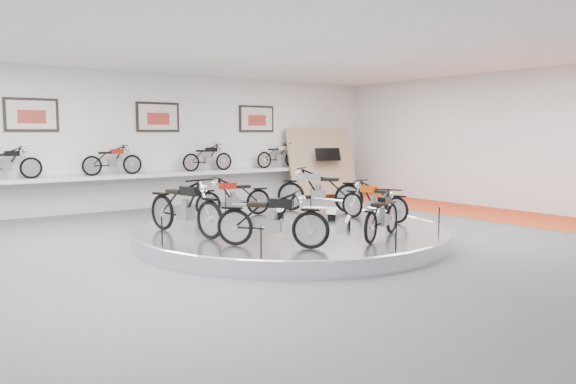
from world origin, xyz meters
TOP-DOWN VIEW (x-y plane):
  - floor at (0.00, 0.00)m, footprint 16.00×16.00m
  - ceiling at (0.00, 0.00)m, footprint 16.00×16.00m
  - wall_back at (0.00, 7.00)m, footprint 16.00×0.00m
  - wall_right at (8.00, 0.00)m, footprint 0.00×14.00m
  - orange_carpet_strip at (6.80, 0.00)m, footprint 2.40×12.60m
  - dado_band at (0.00, 6.98)m, footprint 15.68×0.04m
  - display_platform at (0.00, 0.30)m, footprint 6.40×6.40m
  - platform_rim at (0.00, 0.30)m, footprint 6.40×6.40m
  - shelf at (0.00, 6.70)m, footprint 11.00×0.55m
  - poster_left at (-3.50, 6.96)m, footprint 1.35×0.06m
  - poster_center at (0.00, 6.96)m, footprint 1.35×0.06m
  - poster_right at (3.50, 6.96)m, footprint 1.35×0.06m
  - display_panel at (5.60, 6.10)m, footprint 2.56×1.52m
  - shelf_bike_a at (-4.20, 6.70)m, footprint 1.22×0.43m
  - shelf_bike_b at (-1.50, 6.70)m, footprint 1.22×0.43m
  - shelf_bike_c at (1.50, 6.70)m, footprint 1.22×0.43m
  - shelf_bike_d at (4.20, 6.70)m, footprint 1.22×0.43m
  - bike_a at (1.85, 1.64)m, footprint 1.58×1.91m
  - bike_b at (-0.21, 2.24)m, footprint 1.63×0.77m
  - bike_c at (-2.16, 0.77)m, footprint 1.00×1.94m
  - bike_d at (-1.51, -1.21)m, footprint 1.53×1.64m
  - bike_e at (0.58, -1.71)m, footprint 1.58×1.13m
  - bike_f at (1.98, -0.10)m, footprint 0.77×1.57m

SIDE VIEW (x-z plane):
  - floor at x=0.00m, z-range 0.00..0.00m
  - orange_carpet_strip at x=6.80m, z-range 0.00..0.01m
  - display_platform at x=0.00m, z-range 0.00..0.30m
  - platform_rim at x=0.00m, z-range 0.22..0.32m
  - dado_band at x=0.00m, z-range 0.00..1.10m
  - bike_f at x=1.98m, z-range 0.30..1.18m
  - bike_e at x=0.58m, z-range 0.30..1.18m
  - bike_b at x=-0.21m, z-range 0.30..1.22m
  - bike_d at x=-1.51m, z-range 0.30..1.28m
  - bike_c at x=-2.16m, z-range 0.30..1.39m
  - bike_a at x=1.85m, z-range 0.30..1.39m
  - shelf at x=0.00m, z-range 0.95..1.05m
  - display_panel at x=5.60m, z-range 0.10..2.40m
  - shelf_bike_a at x=-4.20m, z-range 1.05..1.78m
  - shelf_bike_b at x=-1.50m, z-range 1.05..1.78m
  - shelf_bike_c at x=1.50m, z-range 1.05..1.78m
  - shelf_bike_d at x=4.20m, z-range 1.05..1.78m
  - wall_back at x=0.00m, z-range -6.00..10.00m
  - wall_right at x=8.00m, z-range -5.00..9.00m
  - poster_left at x=-3.50m, z-range 2.26..3.14m
  - poster_center at x=0.00m, z-range 2.26..3.14m
  - poster_right at x=3.50m, z-range 2.26..3.14m
  - ceiling at x=0.00m, z-range 4.00..4.00m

